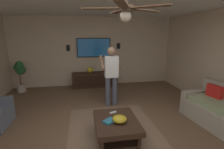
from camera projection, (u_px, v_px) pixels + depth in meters
ground_plane at (108, 135)px, 3.32m from camera, size 8.50×8.50×0.00m
wall_back_tv at (94, 52)px, 6.45m from camera, size 0.10×6.28×2.61m
area_rug at (114, 132)px, 3.40m from camera, size 2.40×1.85×0.01m
coffee_table at (116, 125)px, 3.14m from camera, size 1.00×0.80×0.40m
media_console at (95, 80)px, 6.37m from camera, size 0.45×1.70×0.55m
tv at (94, 48)px, 6.32m from camera, size 0.05×1.27×0.71m
person_standing at (111, 73)px, 4.56m from camera, size 0.55×0.56×1.64m
potted_plant_tall at (20, 72)px, 5.69m from camera, size 0.41×0.39×1.07m
bowl at (119, 119)px, 3.03m from camera, size 0.26×0.26×0.12m
remote_white at (113, 112)px, 3.38m from camera, size 0.10×0.15×0.02m
book at (109, 121)px, 3.04m from camera, size 0.26×0.27×0.04m
vase_round at (90, 70)px, 6.26m from camera, size 0.22×0.22×0.22m
wall_speaker_left at (118, 46)px, 6.49m from camera, size 0.06×0.12×0.22m
wall_speaker_right at (68, 48)px, 6.17m from camera, size 0.06×0.12×0.22m
ceiling_fan at (126, 10)px, 2.27m from camera, size 1.18×1.17×0.46m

